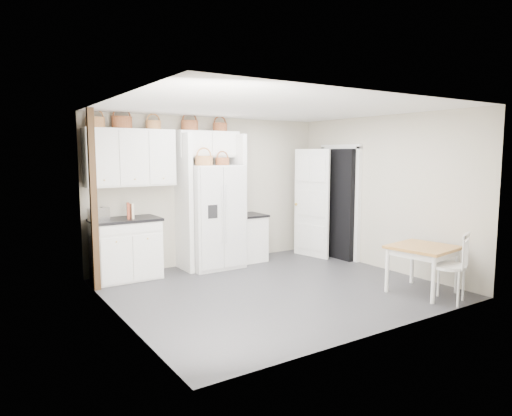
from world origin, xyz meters
TOP-DOWN VIEW (x-y plane):
  - floor at (0.00, 0.00)m, footprint 4.50×4.50m
  - ceiling at (0.00, 0.00)m, footprint 4.50×4.50m
  - wall_back at (0.00, 2.00)m, footprint 4.50×0.00m
  - wall_left at (-2.25, 0.00)m, footprint 0.00×4.00m
  - wall_right at (2.25, 0.00)m, footprint 0.00×4.00m
  - refrigerator at (-0.15, 1.63)m, footprint 0.91×0.74m
  - base_cab_left at (-1.66, 1.70)m, footprint 0.99×0.63m
  - base_cab_right at (0.64, 1.70)m, footprint 0.47×0.56m
  - dining_table at (1.64, -1.30)m, footprint 0.92×0.92m
  - windsor_chair at (1.59, -1.75)m, footprint 0.60×0.57m
  - counter_left at (-1.66, 1.70)m, footprint 1.04×0.67m
  - counter_right at (0.64, 1.70)m, footprint 0.51×0.60m
  - toaster at (-2.06, 1.67)m, footprint 0.32×0.23m
  - cookbook_red at (-1.63, 1.62)m, footprint 0.07×0.17m
  - cookbook_cream at (-1.58, 1.62)m, footprint 0.04×0.16m
  - basket_upper_a at (-2.01, 1.83)m, footprint 0.28×0.28m
  - basket_upper_b at (-1.61, 1.83)m, footprint 0.31×0.31m
  - basket_upper_c at (-1.10, 1.83)m, footprint 0.24×0.24m
  - basket_bridge_a at (-0.47, 1.83)m, footprint 0.29×0.29m
  - basket_bridge_b at (0.11, 1.83)m, footprint 0.26×0.26m
  - basket_fridge_a at (-0.36, 1.53)m, footprint 0.30×0.30m
  - basket_fridge_b at (-0.01, 1.53)m, footprint 0.24×0.24m
  - upper_cabinet at (-1.50, 1.83)m, footprint 1.40×0.34m
  - bridge_cabinet at (-0.15, 1.83)m, footprint 1.12×0.34m
  - fridge_panel_left at (-0.66, 1.70)m, footprint 0.08×0.60m
  - fridge_panel_right at (0.36, 1.70)m, footprint 0.08×0.60m
  - trim_post at (-2.20, 1.35)m, footprint 0.09×0.09m
  - doorway_void at (2.16, 1.00)m, footprint 0.18×0.85m
  - door_slab at (1.80, 1.33)m, footprint 0.21×0.79m

SIDE VIEW (x-z plane):
  - floor at x=0.00m, z-range 0.00..0.00m
  - dining_table at x=1.64m, z-range 0.00..0.67m
  - base_cab_right at x=0.64m, z-range 0.00..0.82m
  - base_cab_left at x=-1.66m, z-range 0.00..0.92m
  - windsor_chair at x=1.59m, z-range 0.00..0.96m
  - counter_right at x=0.64m, z-range 0.82..0.86m
  - refrigerator at x=-0.15m, z-range 0.00..1.77m
  - counter_left at x=-1.66m, z-range 0.92..0.96m
  - doorway_void at x=2.16m, z-range 0.00..2.05m
  - door_slab at x=1.80m, z-range 0.00..2.05m
  - toaster at x=-2.06m, z-range 0.96..1.16m
  - cookbook_cream at x=-1.58m, z-range 0.96..1.20m
  - cookbook_red at x=-1.63m, z-range 0.96..1.21m
  - fridge_panel_left at x=-0.66m, z-range 0.00..2.30m
  - fridge_panel_right at x=0.36m, z-range 0.00..2.30m
  - wall_back at x=0.00m, z-range -0.95..3.55m
  - wall_left at x=-2.25m, z-range -0.70..3.30m
  - wall_right at x=2.25m, z-range -0.70..3.30m
  - trim_post at x=-2.20m, z-range 0.00..2.60m
  - basket_fridge_b at x=-0.01m, z-range 1.77..1.90m
  - basket_fridge_a at x=-0.36m, z-range 1.77..1.93m
  - upper_cabinet at x=-1.50m, z-range 1.45..2.35m
  - bridge_cabinet at x=-0.15m, z-range 1.90..2.35m
  - basket_upper_c at x=-1.10m, z-range 2.35..2.49m
  - basket_bridge_b at x=0.11m, z-range 2.35..2.50m
  - basket_upper_a at x=-2.01m, z-range 2.35..2.51m
  - basket_bridge_a at x=-0.47m, z-range 2.35..2.52m
  - basket_upper_b at x=-1.61m, z-range 2.35..2.53m
  - ceiling at x=0.00m, z-range 2.60..2.60m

